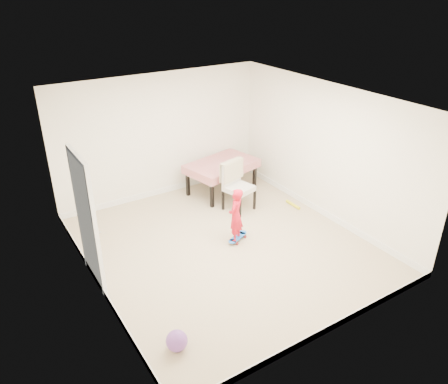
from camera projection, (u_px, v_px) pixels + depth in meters
ground at (225, 246)px, 7.70m from camera, size 5.00×5.00×0.00m
ceiling at (226, 102)px, 6.55m from camera, size 4.50×5.00×0.04m
wall_back at (161, 136)px, 9.00m from camera, size 4.50×0.04×2.60m
wall_front at (336, 252)px, 5.25m from camera, size 4.50×0.04×2.60m
wall_left at (90, 215)px, 6.05m from camera, size 0.04×5.00×2.60m
wall_right at (325, 152)px, 8.19m from camera, size 0.04×5.00×2.60m
door at (87, 223)px, 6.41m from camera, size 0.11×0.94×2.11m
baseboard_back at (164, 190)px, 9.56m from camera, size 4.50×0.02×0.12m
baseboard_front at (326, 330)px, 5.79m from camera, size 4.50×0.02×0.12m
baseboard_left at (101, 286)px, 6.60m from camera, size 0.02×5.00×0.12m
baseboard_right at (319, 210)px, 8.75m from camera, size 0.02×5.00×0.12m
dining_table at (222, 177)px, 9.49m from camera, size 1.65×1.23×0.69m
dining_chair at (239, 187)px, 8.68m from camera, size 0.69×0.75×1.01m
skateboard at (238, 238)px, 7.85m from camera, size 0.53×0.37×0.07m
child at (236, 217)px, 7.59m from camera, size 0.44×0.41×1.01m
balloon at (177, 341)px, 5.51m from camera, size 0.28×0.28×0.28m
foam_toy at (293, 205)px, 9.02m from camera, size 0.06×0.40×0.06m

